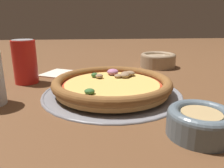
# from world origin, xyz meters

# --- Properties ---
(ground_plane) EXTENTS (3.00, 3.00, 0.00)m
(ground_plane) POSITION_xyz_m (0.00, 0.00, 0.00)
(ground_plane) COLOR brown
(pizza_tray) EXTENTS (0.34, 0.34, 0.01)m
(pizza_tray) POSITION_xyz_m (0.00, 0.00, 0.00)
(pizza_tray) COLOR gray
(pizza_tray) RESTS_ON ground_plane
(pizza) EXTENTS (0.29, 0.29, 0.04)m
(pizza) POSITION_xyz_m (0.00, 0.00, 0.02)
(pizza) COLOR tan
(pizza) RESTS_ON pizza_tray
(bowl_near) EXTENTS (0.10, 0.10, 0.04)m
(bowl_near) POSITION_xyz_m (0.12, -0.21, 0.02)
(bowl_near) COLOR slate
(bowl_near) RESTS_ON ground_plane
(bowl_far) EXTENTS (0.13, 0.13, 0.05)m
(bowl_far) POSITION_xyz_m (0.21, 0.30, 0.03)
(bowl_far) COLOR #9E8466
(bowl_far) RESTS_ON ground_plane
(napkin) EXTENTS (0.16, 0.15, 0.01)m
(napkin) POSITION_xyz_m (-0.14, 0.21, 0.00)
(napkin) COLOR beige
(napkin) RESTS_ON ground_plane
(fork) EXTENTS (0.16, 0.08, 0.00)m
(fork) POSITION_xyz_m (-0.10, 0.26, 0.00)
(fork) COLOR #B7B7BC
(fork) RESTS_ON ground_plane
(beverage_can) EXTENTS (0.07, 0.07, 0.12)m
(beverage_can) POSITION_xyz_m (-0.24, 0.12, 0.06)
(beverage_can) COLOR red
(beverage_can) RESTS_ON ground_plane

